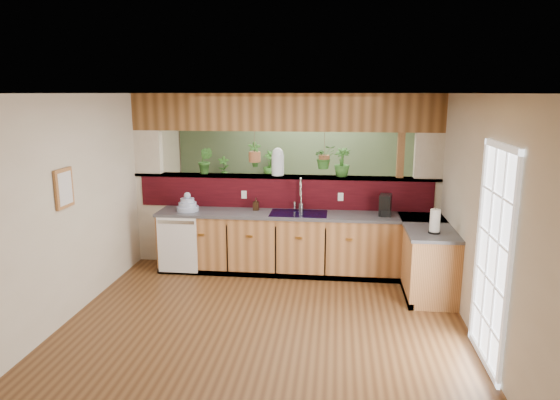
# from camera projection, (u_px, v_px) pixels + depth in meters

# --- Properties ---
(ground) EXTENTS (4.60, 7.00, 0.01)m
(ground) POSITION_uv_depth(u_px,v_px,m) (273.00, 298.00, 6.48)
(ground) COLOR brown
(ground) RESTS_ON ground
(ceiling) EXTENTS (4.60, 7.00, 0.01)m
(ceiling) POSITION_uv_depth(u_px,v_px,m) (272.00, 93.00, 5.93)
(ceiling) COLOR brown
(ceiling) RESTS_ON ground
(wall_back) EXTENTS (4.60, 0.02, 2.60)m
(wall_back) POSITION_uv_depth(u_px,v_px,m) (296.00, 162.00, 9.60)
(wall_back) COLOR beige
(wall_back) RESTS_ON ground
(wall_front) EXTENTS (4.60, 0.02, 2.60)m
(wall_front) POSITION_uv_depth(u_px,v_px,m) (193.00, 330.00, 2.80)
(wall_front) COLOR beige
(wall_front) RESTS_ON ground
(wall_left) EXTENTS (0.02, 7.00, 2.60)m
(wall_left) POSITION_uv_depth(u_px,v_px,m) (97.00, 196.00, 6.46)
(wall_left) COLOR beige
(wall_left) RESTS_ON ground
(wall_right) EXTENTS (0.02, 7.00, 2.60)m
(wall_right) POSITION_uv_depth(u_px,v_px,m) (464.00, 205.00, 5.95)
(wall_right) COLOR beige
(wall_right) RESTS_ON ground
(pass_through_partition) EXTENTS (4.60, 0.21, 2.60)m
(pass_through_partition) POSITION_uv_depth(u_px,v_px,m) (286.00, 188.00, 7.53)
(pass_through_partition) COLOR beige
(pass_through_partition) RESTS_ON ground
(pass_through_ledge) EXTENTS (4.60, 0.21, 0.04)m
(pass_through_ledge) POSITION_uv_depth(u_px,v_px,m) (284.00, 177.00, 7.50)
(pass_through_ledge) COLOR brown
(pass_through_ledge) RESTS_ON ground
(header_beam) EXTENTS (4.60, 0.15, 0.55)m
(header_beam) POSITION_uv_depth(u_px,v_px,m) (284.00, 112.00, 7.30)
(header_beam) COLOR brown
(header_beam) RESTS_ON ground
(sage_backwall) EXTENTS (4.55, 0.02, 2.55)m
(sage_backwall) POSITION_uv_depth(u_px,v_px,m) (296.00, 162.00, 9.58)
(sage_backwall) COLOR #4C6042
(sage_backwall) RESTS_ON ground
(countertop) EXTENTS (4.14, 1.52, 0.90)m
(countertop) POSITION_uv_depth(u_px,v_px,m) (339.00, 247.00, 7.13)
(countertop) COLOR #9C6436
(countertop) RESTS_ON ground
(dishwasher) EXTENTS (0.58, 0.03, 0.82)m
(dishwasher) POSITION_uv_depth(u_px,v_px,m) (177.00, 245.00, 7.19)
(dishwasher) COLOR white
(dishwasher) RESTS_ON ground
(navy_sink) EXTENTS (0.82, 0.50, 0.18)m
(navy_sink) POSITION_uv_depth(u_px,v_px,m) (299.00, 219.00, 7.22)
(navy_sink) COLOR black
(navy_sink) RESTS_ON countertop
(french_door) EXTENTS (0.06, 1.02, 2.16)m
(french_door) POSITION_uv_depth(u_px,v_px,m) (492.00, 260.00, 4.74)
(french_door) COLOR white
(french_door) RESTS_ON ground
(framed_print) EXTENTS (0.04, 0.35, 0.45)m
(framed_print) POSITION_uv_depth(u_px,v_px,m) (64.00, 188.00, 5.63)
(framed_print) COLOR #9C6436
(framed_print) RESTS_ON wall_left
(faucet) EXTENTS (0.22, 0.22, 0.51)m
(faucet) POSITION_uv_depth(u_px,v_px,m) (301.00, 193.00, 7.29)
(faucet) COLOR #B7B7B2
(faucet) RESTS_ON countertop
(dish_stack) EXTENTS (0.32, 0.32, 0.28)m
(dish_stack) POSITION_uv_depth(u_px,v_px,m) (188.00, 205.00, 7.34)
(dish_stack) COLOR #A1AED1
(dish_stack) RESTS_ON countertop
(soap_dispenser) EXTENTS (0.09, 0.09, 0.19)m
(soap_dispenser) POSITION_uv_depth(u_px,v_px,m) (256.00, 204.00, 7.39)
(soap_dispenser) COLOR #322012
(soap_dispenser) RESTS_ON countertop
(coffee_maker) EXTENTS (0.16, 0.27, 0.29)m
(coffee_maker) POSITION_uv_depth(u_px,v_px,m) (385.00, 206.00, 7.07)
(coffee_maker) COLOR black
(coffee_maker) RESTS_ON countertop
(paper_towel) EXTENTS (0.15, 0.15, 0.32)m
(paper_towel) POSITION_uv_depth(u_px,v_px,m) (435.00, 222.00, 6.16)
(paper_towel) COLOR black
(paper_towel) RESTS_ON countertop
(glass_jar) EXTENTS (0.19, 0.19, 0.42)m
(glass_jar) POSITION_uv_depth(u_px,v_px,m) (278.00, 162.00, 7.46)
(glass_jar) COLOR silver
(glass_jar) RESTS_ON pass_through_ledge
(ledge_plant_left) EXTENTS (0.24, 0.20, 0.41)m
(ledge_plant_left) POSITION_uv_depth(u_px,v_px,m) (205.00, 161.00, 7.59)
(ledge_plant_left) COLOR #2A5A1F
(ledge_plant_left) RESTS_ON pass_through_ledge
(ledge_plant_right) EXTENTS (0.28, 0.28, 0.42)m
(ledge_plant_right) POSITION_uv_depth(u_px,v_px,m) (342.00, 162.00, 7.36)
(ledge_plant_right) COLOR #2A5A1F
(ledge_plant_right) RESTS_ON pass_through_ledge
(hanging_plant_a) EXTENTS (0.23, 0.18, 0.50)m
(hanging_plant_a) POSITION_uv_depth(u_px,v_px,m) (255.00, 146.00, 7.45)
(hanging_plant_a) COLOR brown
(hanging_plant_a) RESTS_ON header_beam
(hanging_plant_b) EXTENTS (0.40, 0.38, 0.49)m
(hanging_plant_b) POSITION_uv_depth(u_px,v_px,m) (324.00, 147.00, 7.34)
(hanging_plant_b) COLOR brown
(hanging_plant_b) RESTS_ON header_beam
(shelving_console) EXTENTS (1.59, 0.88, 1.03)m
(shelving_console) POSITION_uv_depth(u_px,v_px,m) (248.00, 204.00, 9.63)
(shelving_console) COLOR black
(shelving_console) RESTS_ON ground
(shelf_plant_a) EXTENTS (0.24, 0.19, 0.41)m
(shelf_plant_a) POSITION_uv_depth(u_px,v_px,m) (224.00, 167.00, 9.53)
(shelf_plant_a) COLOR #2A5A1F
(shelf_plant_a) RESTS_ON shelving_console
(shelf_plant_b) EXTENTS (0.36, 0.36, 0.53)m
(shelf_plant_b) POSITION_uv_depth(u_px,v_px,m) (271.00, 165.00, 9.41)
(shelf_plant_b) COLOR #2A5A1F
(shelf_plant_b) RESTS_ON shelving_console
(floor_plant) EXTENTS (0.77, 0.71, 0.72)m
(floor_plant) POSITION_uv_depth(u_px,v_px,m) (313.00, 229.00, 8.42)
(floor_plant) COLOR #2A5A1F
(floor_plant) RESTS_ON ground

